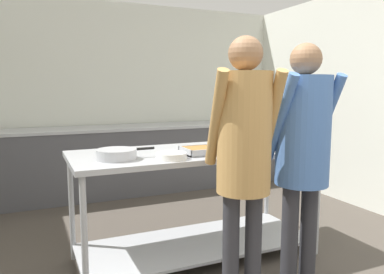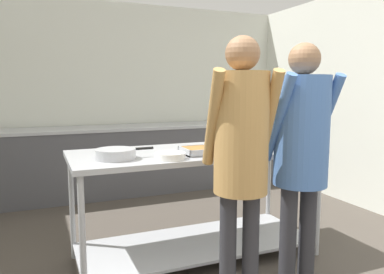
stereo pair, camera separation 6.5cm
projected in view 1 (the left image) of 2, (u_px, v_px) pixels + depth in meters
The scene contains 12 objects.
wall_rear at pixel (120, 97), 5.42m from camera, with size 4.99×0.06×2.65m.
wall_right at pixel (367, 99), 4.45m from camera, with size 0.06×4.44×2.65m.
back_counter at pixel (127, 159), 5.19m from camera, with size 4.83×0.65×0.94m.
serving_counter at pixel (197, 186), 3.18m from camera, with size 2.07×0.85×0.94m.
sauce_pan at pixel (117, 154), 2.73m from camera, with size 0.44×0.30×0.08m.
plate_stack at pixel (171, 156), 2.74m from camera, with size 0.23×0.23×0.05m.
serving_tray_vegetables at pixel (211, 150), 2.99m from camera, with size 0.45×0.26×0.05m.
serving_tray_roast at pixel (241, 142), 3.44m from camera, with size 0.40×0.27×0.05m.
broccoli_bowl at pixel (275, 140), 3.51m from camera, with size 0.19×0.19×0.09m.
guest_serving_left at pixel (303, 143), 2.53m from camera, with size 0.46×0.36×1.75m.
guest_serving_right at pixel (244, 146), 2.30m from camera, with size 0.48×0.41×1.76m.
water_bottle at pixel (264, 112), 5.93m from camera, with size 0.07×0.07×0.30m.
Camera 1 is at (-1.25, -1.08, 1.45)m, focal length 35.00 mm.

